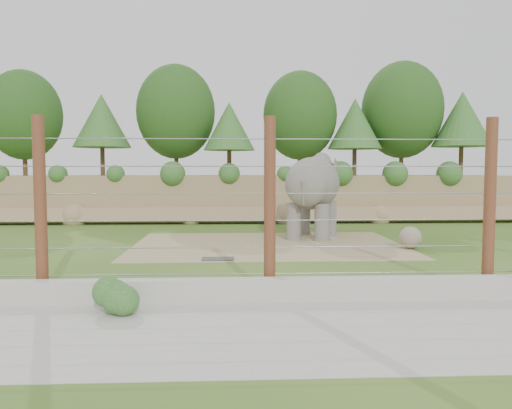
{
  "coord_description": "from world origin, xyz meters",
  "views": [
    {
      "loc": [
        -0.83,
        -15.5,
        2.83
      ],
      "look_at": [
        0.0,
        2.0,
        1.6
      ],
      "focal_mm": 35.0,
      "sensor_mm": 36.0,
      "label": 1
    }
  ],
  "objects": [
    {
      "name": "barrier_fence",
      "position": [
        0.0,
        -4.5,
        2.0
      ],
      "size": [
        20.26,
        0.26,
        4.0
      ],
      "color": "maroon",
      "rests_on": "ground"
    },
    {
      "name": "elephant",
      "position": [
        2.48,
        4.94,
        1.75
      ],
      "size": [
        3.26,
        4.7,
        3.5
      ],
      "primitive_type": null,
      "rotation": [
        0.0,
        0.0,
        -0.36
      ],
      "color": "slate",
      "rests_on": "ground"
    },
    {
      "name": "ground",
      "position": [
        0.0,
        0.0,
        0.0
      ],
      "size": [
        90.0,
        90.0,
        0.0
      ],
      "primitive_type": "plane",
      "color": "#30611B",
      "rests_on": "ground"
    },
    {
      "name": "stone_ball",
      "position": [
        5.5,
        1.82,
        0.41
      ],
      "size": [
        0.79,
        0.79,
        0.79
      ],
      "primitive_type": "sphere",
      "color": "gray",
      "rests_on": "dirt_patch"
    },
    {
      "name": "retaining_wall",
      "position": [
        0.0,
        -5.0,
        0.25
      ],
      "size": [
        26.0,
        0.35,
        0.5
      ],
      "primitive_type": "cube",
      "color": "#ABA89E",
      "rests_on": "ground"
    },
    {
      "name": "dirt_patch",
      "position": [
        0.5,
        3.0,
        0.01
      ],
      "size": [
        10.0,
        7.0,
        0.02
      ],
      "primitive_type": "cube",
      "color": "tan",
      "rests_on": "ground"
    },
    {
      "name": "walkway_shrub",
      "position": [
        -3.11,
        -5.8,
        0.35
      ],
      "size": [
        0.68,
        0.68,
        0.68
      ],
      "primitive_type": "sphere",
      "color": "#285C24",
      "rests_on": "walkway"
    },
    {
      "name": "back_embankment",
      "position": [
        0.59,
        12.68,
        3.97
      ],
      "size": [
        30.0,
        5.52,
        8.77
      ],
      "color": "#9D865F",
      "rests_on": "ground"
    },
    {
      "name": "walkway",
      "position": [
        0.0,
        -7.0,
        0.01
      ],
      "size": [
        26.0,
        4.0,
        0.01
      ],
      "primitive_type": "cube",
      "color": "#ABA89E",
      "rests_on": "ground"
    },
    {
      "name": "drain_grate",
      "position": [
        -1.29,
        0.0,
        0.04
      ],
      "size": [
        1.0,
        0.6,
        0.03
      ],
      "primitive_type": "cube",
      "color": "#262628",
      "rests_on": "dirt_patch"
    }
  ]
}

